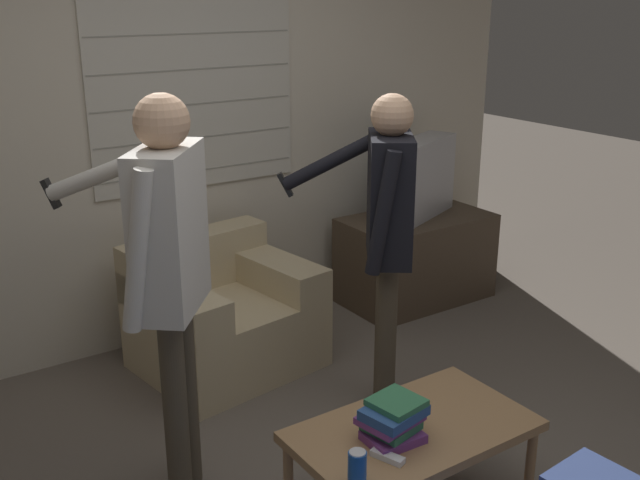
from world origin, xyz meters
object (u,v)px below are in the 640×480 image
object	(u,v)px
armchair_beige	(222,315)
soda_can	(357,467)
spare_remote	(387,457)
tv	(418,179)
person_left_standing	(168,254)
coffee_table	(413,436)
person_right_standing	(387,218)
book_stack	(393,420)

from	to	relation	value
armchair_beige	soda_can	xyz separation A→B (m)	(-0.39, -1.80, 0.20)
soda_can	spare_remote	size ratio (longest dim) A/B	0.93
tv	person_left_standing	xyz separation A→B (m)	(-2.23, -1.06, 0.23)
coffee_table	person_left_standing	bearing A→B (deg)	134.66
tv	spare_remote	bearing A→B (deg)	24.02
person_left_standing	soda_can	world-z (taller)	person_left_standing
person_right_standing	soda_can	world-z (taller)	person_right_standing
coffee_table	person_right_standing	distance (m)	1.10
coffee_table	soda_can	distance (m)	0.44
armchair_beige	spare_remote	world-z (taller)	armchair_beige
armchair_beige	spare_remote	distance (m)	1.77
person_left_standing	person_right_standing	size ratio (longest dim) A/B	1.06
armchair_beige	person_left_standing	bearing A→B (deg)	46.14
coffee_table	spare_remote	xyz separation A→B (m)	(-0.22, -0.11, 0.06)
armchair_beige	coffee_table	world-z (taller)	armchair_beige
person_right_standing	spare_remote	world-z (taller)	person_right_standing
soda_can	spare_remote	xyz separation A→B (m)	(0.17, 0.05, -0.05)
soda_can	spare_remote	distance (m)	0.19
coffee_table	person_right_standing	bearing A→B (deg)	58.87
armchair_beige	coffee_table	size ratio (longest dim) A/B	1.07
armchair_beige	book_stack	size ratio (longest dim) A/B	3.95
armchair_beige	soda_can	world-z (taller)	armchair_beige
book_stack	spare_remote	bearing A→B (deg)	-136.71
coffee_table	tv	bearing A→B (deg)	48.81
person_right_standing	soda_can	xyz separation A→B (m)	(-0.86, -0.93, -0.52)
person_right_standing	soda_can	size ratio (longest dim) A/B	12.83
soda_can	spare_remote	world-z (taller)	soda_can
tv	book_stack	world-z (taller)	tv
person_right_standing	spare_remote	distance (m)	1.25
armchair_beige	soda_can	bearing A→B (deg)	69.79
coffee_table	book_stack	xyz separation A→B (m)	(-0.12, -0.02, 0.13)
tv	person_left_standing	world-z (taller)	person_left_standing
armchair_beige	coffee_table	distance (m)	1.64
person_left_standing	spare_remote	size ratio (longest dim) A/B	12.61
person_left_standing	spare_remote	distance (m)	1.13
person_left_standing	person_right_standing	xyz separation A→B (m)	(1.15, 0.08, -0.07)
coffee_table	spare_remote	distance (m)	0.25
person_left_standing	person_right_standing	world-z (taller)	person_left_standing
person_left_standing	spare_remote	bearing A→B (deg)	-109.84
coffee_table	soda_can	bearing A→B (deg)	-158.14
soda_can	person_right_standing	bearing A→B (deg)	47.24
coffee_table	book_stack	world-z (taller)	book_stack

